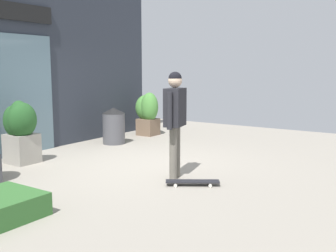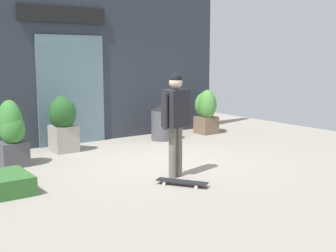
{
  "view_description": "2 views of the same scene",
  "coord_description": "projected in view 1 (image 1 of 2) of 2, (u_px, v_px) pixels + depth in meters",
  "views": [
    {
      "loc": [
        -5.76,
        -4.58,
        1.82
      ],
      "look_at": [
        -0.43,
        -1.02,
        0.89
      ],
      "focal_mm": 42.43,
      "sensor_mm": 36.0,
      "label": 1
    },
    {
      "loc": [
        -4.71,
        -6.96,
        2.06
      ],
      "look_at": [
        -0.43,
        -1.02,
        0.89
      ],
      "focal_mm": 47.19,
      "sensor_mm": 36.0,
      "label": 2
    }
  ],
  "objects": [
    {
      "name": "skateboarder",
      "position": [
        175.0,
        113.0,
        6.5
      ],
      "size": [
        0.61,
        0.36,
        1.77
      ],
      "rotation": [
        0.0,
        0.0,
        -1.32
      ],
      "color": "#666056",
      "rests_on": "ground_plane"
    },
    {
      "name": "trash_bin",
      "position": [
        114.0,
        126.0,
        9.61
      ],
      "size": [
        0.55,
        0.55,
        0.88
      ],
      "color": "#4C4C51",
      "rests_on": "ground_plane"
    },
    {
      "name": "building_facade",
      "position": [
        36.0,
        65.0,
        8.75
      ],
      "size": [
        7.34,
        0.31,
        3.82
      ],
      "color": "#2D333D",
      "rests_on": "ground_plane"
    },
    {
      "name": "planter_box_left",
      "position": [
        20.0,
        128.0,
        7.57
      ],
      "size": [
        0.58,
        0.65,
        1.22
      ],
      "color": "gray",
      "rests_on": "ground_plane"
    },
    {
      "name": "planter_box_mid",
      "position": [
        147.0,
        111.0,
        10.86
      ],
      "size": [
        0.64,
        0.74,
        1.17
      ],
      "color": "brown",
      "rests_on": "ground_plane"
    },
    {
      "name": "ground_plane",
      "position": [
        136.0,
        165.0,
        7.51
      ],
      "size": [
        12.0,
        12.0,
        0.0
      ],
      "primitive_type": "plane",
      "color": "gray"
    },
    {
      "name": "skateboard",
      "position": [
        193.0,
        182.0,
        6.2
      ],
      "size": [
        0.61,
        0.8,
        0.08
      ],
      "rotation": [
        0.0,
        0.0,
        -0.99
      ],
      "color": "black",
      "rests_on": "ground_plane"
    }
  ]
}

